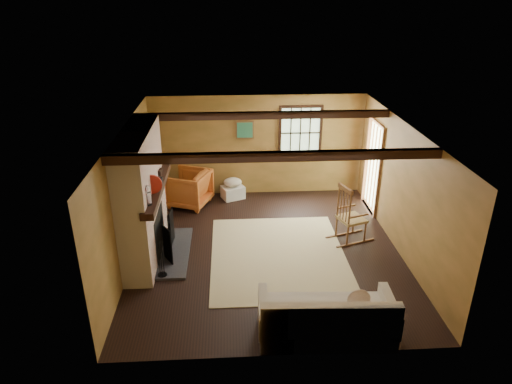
{
  "coord_description": "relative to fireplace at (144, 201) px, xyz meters",
  "views": [
    {
      "loc": [
        -0.66,
        -7.51,
        4.57
      ],
      "look_at": [
        -0.18,
        0.4,
        1.05
      ],
      "focal_mm": 32.0,
      "sensor_mm": 36.0,
      "label": 1
    }
  ],
  "objects": [
    {
      "name": "room_envelope",
      "position": [
        2.45,
        0.26,
        0.53
      ],
      "size": [
        5.02,
        5.52,
        2.44
      ],
      "color": "#AD7A3D",
      "rests_on": "ground"
    },
    {
      "name": "ground",
      "position": [
        2.23,
        0.0,
        -1.1
      ],
      "size": [
        5.5,
        5.5,
        0.0
      ],
      "primitive_type": "plane",
      "color": "black",
      "rests_on": "ground"
    },
    {
      "name": "firewood_pile",
      "position": [
        0.19,
        2.48,
        -0.97
      ],
      "size": [
        0.74,
        0.13,
        0.27
      ],
      "color": "brown",
      "rests_on": "ground"
    },
    {
      "name": "rug",
      "position": [
        2.43,
        -0.2,
        -1.1
      ],
      "size": [
        2.5,
        3.0,
        0.01
      ],
      "primitive_type": "cube",
      "color": "beige",
      "rests_on": "ground"
    },
    {
      "name": "basket_pillow",
      "position": [
        1.61,
        2.44,
        -0.7
      ],
      "size": [
        0.43,
        0.35,
        0.22
      ],
      "primitive_type": "ellipsoid",
      "rotation": [
        0.0,
        0.0,
        -0.0
      ],
      "color": "silver",
      "rests_on": "laundry_basket"
    },
    {
      "name": "armchair",
      "position": [
        0.59,
        2.14,
        -0.69
      ],
      "size": [
        1.17,
        1.16,
        0.83
      ],
      "primitive_type": "imported",
      "rotation": [
        0.0,
        0.0,
        -1.95
      ],
      "color": "#BF6026",
      "rests_on": "ground"
    },
    {
      "name": "sofa",
      "position": [
        2.88,
        -2.4,
        -0.83
      ],
      "size": [
        1.97,
        0.95,
        0.78
      ],
      "rotation": [
        0.0,
        0.0,
        -0.05
      ],
      "color": "silver",
      "rests_on": "ground"
    },
    {
      "name": "fireplace",
      "position": [
        0.0,
        0.0,
        0.0
      ],
      "size": [
        1.02,
        2.3,
        2.4
      ],
      "color": "#A65A40",
      "rests_on": "ground"
    },
    {
      "name": "rocking_chair",
      "position": [
        3.88,
        0.31,
        -0.6
      ],
      "size": [
        0.96,
        0.7,
        1.19
      ],
      "rotation": [
        0.0,
        0.0,
        1.9
      ],
      "color": "tan",
      "rests_on": "ground"
    },
    {
      "name": "laundry_basket",
      "position": [
        1.61,
        2.44,
        -0.95
      ],
      "size": [
        0.61,
        0.55,
        0.3
      ],
      "primitive_type": "cube",
      "rotation": [
        0.0,
        0.0,
        0.4
      ],
      "color": "white",
      "rests_on": "ground"
    }
  ]
}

